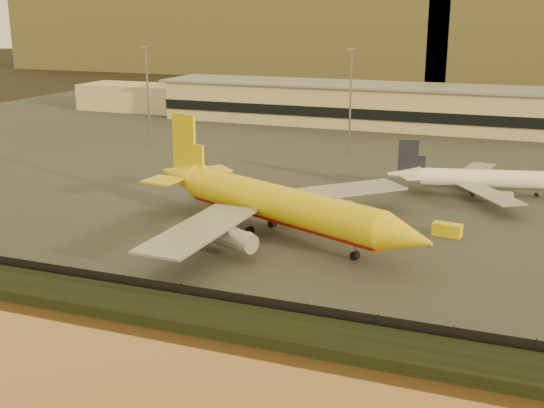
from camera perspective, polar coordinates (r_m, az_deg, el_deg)
The scene contains 11 objects.
ground at distance 92.48m, azimuth -0.39°, elevation -5.74°, with size 900.00×900.00×0.00m, color black.
embankment at distance 77.94m, azimuth -5.04°, elevation -9.53°, with size 320.00×7.00×1.40m, color black.
tarmac at distance 181.03m, azimuth 10.74°, elevation 4.75°, with size 320.00×220.00×0.20m, color #2D2D2D.
perimeter_fence at distance 80.96m, azimuth -3.80°, elevation -8.03°, with size 300.00×0.05×2.20m, color black.
terminal_building at distance 212.48m, azimuth 8.49°, elevation 8.14°, with size 202.00×25.00×12.60m.
apron_light_masts at distance 156.96m, azimuth 15.09°, elevation 8.59°, with size 152.20×12.20×25.40m.
distant_hills at distance 423.26m, azimuth 14.52°, elevation 14.98°, with size 470.00×160.00×70.00m.
dhl_cargo_jet at distance 105.51m, azimuth 0.23°, elevation 0.00°, with size 53.66×50.82×16.83m.
white_narrowbody_jet at distance 135.34m, azimuth 17.21°, elevation 1.98°, with size 35.56×34.10×10.30m.
gse_vehicle_yellow at distance 109.66m, azimuth 14.45°, elevation -2.09°, with size 4.44×2.00×2.00m, color #E0BF0B.
gse_vehicle_white at distance 126.27m, azimuth 0.98°, elevation 0.75°, with size 4.25×1.91×1.91m, color white.
Camera 1 is at (31.57, -80.01, 33.98)m, focal length 45.00 mm.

